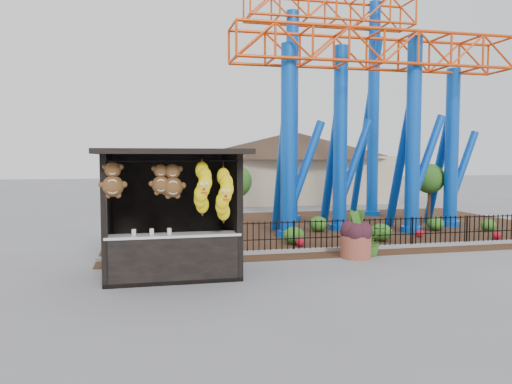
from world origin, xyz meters
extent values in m
plane|color=slate|center=(0.00, 0.00, 0.00)|extent=(120.00, 120.00, 0.00)
cube|color=#331E11|center=(4.00, 8.00, 0.01)|extent=(18.00, 12.00, 0.02)
cube|color=gray|center=(4.00, 3.00, 0.06)|extent=(18.00, 0.18, 0.12)
cube|color=black|center=(-3.00, 1.20, 0.05)|extent=(3.20, 2.60, 0.10)
cube|color=black|center=(-3.00, 2.44, 1.50)|extent=(3.20, 0.12, 3.00)
cube|color=black|center=(-4.54, 1.20, 1.50)|extent=(0.12, 2.60, 3.00)
cube|color=black|center=(-1.46, 1.20, 1.50)|extent=(0.12, 2.60, 3.00)
cube|color=black|center=(-3.00, 0.95, 3.06)|extent=(3.50, 3.40, 0.12)
cube|color=black|center=(-4.53, -0.03, 1.50)|extent=(0.14, 0.14, 3.00)
cube|color=black|center=(-1.47, -0.03, 1.50)|extent=(0.14, 0.14, 3.00)
cube|color=black|center=(-3.00, 0.15, 0.55)|extent=(3.00, 0.50, 1.10)
cube|color=silver|center=(-3.00, 0.15, 1.12)|extent=(3.10, 0.55, 0.06)
cylinder|color=black|center=(-3.00, -0.25, 2.85)|extent=(2.90, 0.04, 0.04)
cylinder|color=blue|center=(1.50, 6.00, 3.50)|extent=(0.56, 0.56, 7.00)
cylinder|color=blue|center=(1.50, 6.00, 0.12)|extent=(0.84, 0.84, 0.24)
cylinder|color=blue|center=(4.00, 7.20, 3.65)|extent=(0.56, 0.56, 7.30)
cylinder|color=blue|center=(4.00, 7.20, 0.12)|extent=(0.84, 0.84, 0.24)
cylinder|color=blue|center=(6.50, 6.00, 3.75)|extent=(0.56, 0.56, 7.50)
cylinder|color=blue|center=(6.50, 6.00, 0.12)|extent=(0.84, 0.84, 0.24)
cylinder|color=blue|center=(9.00, 7.20, 3.30)|extent=(0.56, 0.56, 6.60)
cylinder|color=blue|center=(9.00, 7.20, 0.12)|extent=(0.84, 0.84, 0.24)
cylinder|color=blue|center=(3.00, 10.50, 4.75)|extent=(0.56, 0.56, 9.50)
cylinder|color=blue|center=(3.00, 10.50, 0.12)|extent=(0.84, 0.84, 0.24)
cylinder|color=blue|center=(7.50, 11.50, 5.25)|extent=(0.56, 0.56, 10.50)
cylinder|color=blue|center=(7.50, 11.50, 0.12)|extent=(0.84, 0.84, 0.24)
cylinder|color=blue|center=(1.50, 6.90, 2.62)|extent=(0.36, 2.21, 5.85)
cylinder|color=blue|center=(2.20, 6.30, 2.45)|extent=(1.62, 0.32, 3.73)
cylinder|color=blue|center=(4.00, 8.10, 2.74)|extent=(0.36, 2.29, 6.10)
cylinder|color=blue|center=(4.70, 7.50, 2.55)|extent=(1.67, 0.32, 3.88)
cylinder|color=blue|center=(6.50, 6.90, 2.81)|extent=(0.36, 2.34, 6.26)
cylinder|color=blue|center=(7.20, 6.30, 2.62)|extent=(1.71, 0.32, 3.99)
cylinder|color=blue|center=(9.00, 8.10, 2.47)|extent=(0.36, 2.10, 5.53)
cylinder|color=blue|center=(9.70, 7.50, 2.31)|extent=(1.54, 0.32, 3.52)
cylinder|color=#964836|center=(2.35, 1.92, 0.33)|extent=(0.96, 0.96, 0.66)
ellipsoid|color=black|center=(2.35, 1.92, 0.98)|extent=(0.70, 0.70, 0.64)
imported|color=#1C601C|center=(2.95, 2.12, 0.44)|extent=(0.82, 0.72, 0.89)
ellipsoid|color=#2C5C1B|center=(1.24, 4.43, 0.30)|extent=(0.72, 0.72, 0.58)
ellipsoid|color=#2C5C1B|center=(4.38, 4.36, 0.32)|extent=(0.76, 0.76, 0.61)
ellipsoid|color=#2C5C1B|center=(7.65, 6.16, 0.28)|extent=(0.67, 0.67, 0.54)
ellipsoid|color=#2C5C1B|center=(3.02, 6.94, 0.31)|extent=(0.74, 0.74, 0.59)
ellipsoid|color=#2C5C1B|center=(9.62, 5.57, 0.25)|extent=(0.58, 0.58, 0.46)
sphere|color=red|center=(1.30, 3.91, 0.16)|extent=(0.28, 0.28, 0.28)
sphere|color=red|center=(4.20, 4.66, 0.16)|extent=(0.28, 0.28, 0.28)
sphere|color=red|center=(6.12, 4.76, 0.16)|extent=(0.28, 0.28, 0.28)
sphere|color=red|center=(8.48, 3.65, 0.16)|extent=(0.28, 0.28, 0.28)
cube|color=#BFAD8C|center=(6.00, 20.00, 1.50)|extent=(12.00, 6.00, 3.00)
cone|color=#332319|center=(6.00, 20.00, 3.90)|extent=(15.00, 15.00, 1.80)
camera|label=1|loc=(-3.68, -11.46, 2.93)|focal=35.00mm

